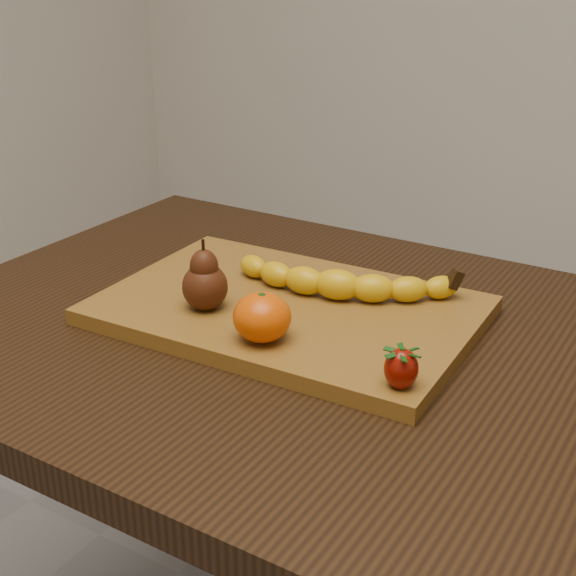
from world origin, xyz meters
The scene contains 6 objects.
table centered at (0.00, 0.00, 0.66)m, with size 1.00×0.70×0.76m.
cutting_board centered at (-0.05, 0.02, 0.77)m, with size 0.45×0.30×0.02m, color brown.
banana centered at (-0.01, 0.06, 0.80)m, with size 0.25×0.06×0.04m, color #E3B00A, non-canonical shape.
pear centered at (-0.13, -0.04, 0.82)m, with size 0.06×0.06×0.09m, color #401B0A, non-canonical shape.
mandarin centered at (-0.03, -0.08, 0.81)m, with size 0.07×0.07×0.06m, color #DE4D02.
strawberry centered at (0.15, -0.09, 0.80)m, with size 0.03×0.03×0.04m, color #7F0D03, non-canonical shape.
Camera 1 is at (0.42, -0.74, 1.19)m, focal length 50.00 mm.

